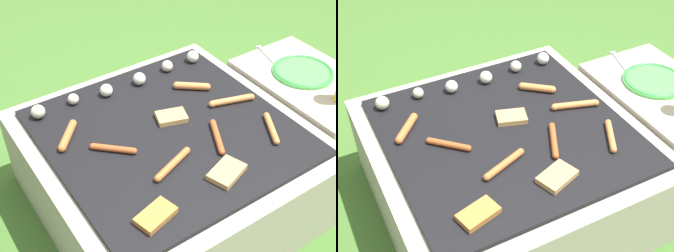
{
  "view_description": "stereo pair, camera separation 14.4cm",
  "coord_description": "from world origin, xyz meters",
  "views": [
    {
      "loc": [
        -0.71,
        -1.05,
        1.42
      ],
      "look_at": [
        0.0,
        0.0,
        0.38
      ],
      "focal_mm": 50.0,
      "sensor_mm": 36.0,
      "label": 1
    },
    {
      "loc": [
        -0.58,
        -1.12,
        1.42
      ],
      "look_at": [
        0.0,
        0.0,
        0.38
      ],
      "focal_mm": 50.0,
      "sensor_mm": 36.0,
      "label": 2
    }
  ],
  "objects": [
    {
      "name": "bread_slice_left",
      "position": [
        0.03,
        -0.28,
        0.37
      ],
      "size": [
        0.14,
        0.12,
        0.02
      ],
      "color": "tan",
      "rests_on": "grill"
    },
    {
      "name": "side_ledge",
      "position": [
        0.67,
        -0.05,
        0.18
      ],
      "size": [
        0.39,
        0.59,
        0.36
      ],
      "color": "#A89E8C",
      "rests_on": "ground_plane"
    },
    {
      "name": "bread_slice_center",
      "position": [
        0.05,
        0.05,
        0.37
      ],
      "size": [
        0.12,
        0.1,
        0.02
      ],
      "color": "tan",
      "rests_on": "grill"
    },
    {
      "name": "sausage_back_right",
      "position": [
        0.29,
        -0.0,
        0.37
      ],
      "size": [
        0.18,
        0.07,
        0.02
      ],
      "color": "#C6753D",
      "rests_on": "grill"
    },
    {
      "name": "sausage_front_center",
      "position": [
        0.11,
        -0.13,
        0.37
      ],
      "size": [
        0.09,
        0.16,
        0.02
      ],
      "color": "#A34C23",
      "rests_on": "grill"
    },
    {
      "name": "sausage_front_left",
      "position": [
        -0.21,
        0.01,
        0.37
      ],
      "size": [
        0.12,
        0.12,
        0.02
      ],
      "color": "#A34C23",
      "rests_on": "grill"
    },
    {
      "name": "sausage_mid_left",
      "position": [
        0.3,
        -0.2,
        0.37
      ],
      "size": [
        0.09,
        0.15,
        0.02
      ],
      "color": "#C6753D",
      "rests_on": "grill"
    },
    {
      "name": "plate_colorful",
      "position": [
        0.67,
        -0.01,
        0.37
      ],
      "size": [
        0.25,
        0.25,
        0.02
      ],
      "color": "#4CB24C",
      "rests_on": "side_ledge"
    },
    {
      "name": "mushroom_row",
      "position": [
        0.0,
        0.32,
        0.38
      ],
      "size": [
        0.74,
        0.07,
        0.05
      ],
      "color": "beige",
      "rests_on": "grill"
    },
    {
      "name": "bread_slice_right",
      "position": [
        -0.25,
        -0.31,
        0.37
      ],
      "size": [
        0.13,
        0.1,
        0.02
      ],
      "color": "#B27033",
      "rests_on": "grill"
    },
    {
      "name": "sausage_back_center",
      "position": [
        -0.09,
        -0.16,
        0.37
      ],
      "size": [
        0.17,
        0.08,
        0.02
      ],
      "color": "#B7602D",
      "rests_on": "grill"
    },
    {
      "name": "sausage_front_right",
      "position": [
        -0.31,
        0.16,
        0.37
      ],
      "size": [
        0.11,
        0.13,
        0.03
      ],
      "color": "#B7602D",
      "rests_on": "grill"
    },
    {
      "name": "fork_utensil",
      "position": [
        0.64,
        0.17,
        0.36
      ],
      "size": [
        0.07,
        0.2,
        0.01
      ],
      "color": "silver",
      "rests_on": "side_ledge"
    },
    {
      "name": "grill",
      "position": [
        0.0,
        0.0,
        0.18
      ],
      "size": [
        0.93,
        0.93,
        0.36
      ],
      "color": "#A89E8C",
      "rests_on": "ground_plane"
    },
    {
      "name": "ground_plane",
      "position": [
        0.0,
        0.0,
        0.0
      ],
      "size": [
        14.0,
        14.0,
        0.0
      ],
      "primitive_type": "plane",
      "color": "#3D6628"
    },
    {
      "name": "sausage_back_left",
      "position": [
        0.22,
        0.16,
        0.37
      ],
      "size": [
        0.12,
        0.1,
        0.03
      ],
      "color": "#C6753D",
      "rests_on": "grill"
    }
  ]
}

